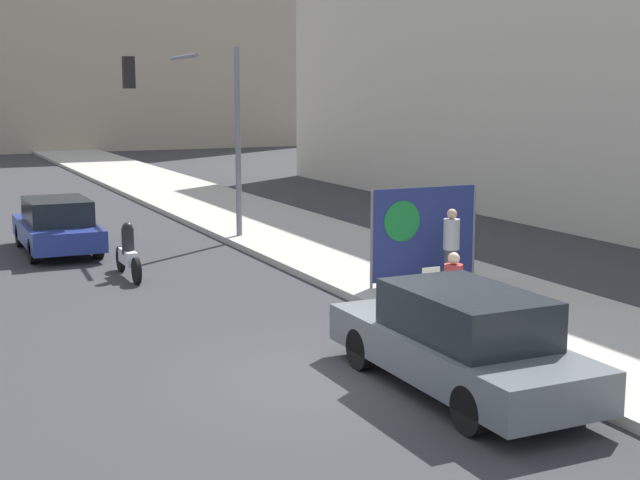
% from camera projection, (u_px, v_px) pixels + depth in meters
% --- Properties ---
extents(ground_plane, '(160.00, 160.00, 0.00)m').
position_uv_depth(ground_plane, '(339.00, 379.00, 13.30)').
color(ground_plane, '#303033').
extents(sidewalk_curb, '(4.45, 90.00, 0.17)m').
position_uv_depth(sidewalk_curb, '(261.00, 222.00, 28.61)').
color(sidewalk_curb, '#A8A399').
rests_on(sidewalk_curb, ground_plane).
extents(building_backdrop_right, '(10.00, 32.00, 12.48)m').
position_uv_depth(building_backdrop_right, '(605.00, 34.00, 31.69)').
color(building_backdrop_right, '#BCB2A3').
rests_on(building_backdrop_right, ground_plane).
extents(seated_protester, '(0.91, 0.77, 1.20)m').
position_uv_depth(seated_protester, '(455.00, 284.00, 16.09)').
color(seated_protester, '#474C56').
rests_on(seated_protester, sidewalk_curb).
extents(jogger_on_sidewalk, '(0.34, 0.34, 1.66)m').
position_uv_depth(jogger_on_sidewalk, '(451.00, 248.00, 18.58)').
color(jogger_on_sidewalk, '#424247').
rests_on(jogger_on_sidewalk, sidewalk_curb).
extents(pedestrian_behind, '(0.34, 0.34, 1.75)m').
position_uv_depth(pedestrian_behind, '(405.00, 232.00, 20.38)').
color(pedestrian_behind, '#334775').
rests_on(pedestrian_behind, sidewalk_curb).
extents(protest_banner, '(2.60, 0.06, 2.07)m').
position_uv_depth(protest_banner, '(423.00, 233.00, 18.97)').
color(protest_banner, slate).
rests_on(protest_banner, sidewalk_curb).
extents(traffic_light_pole, '(3.21, 2.98, 5.28)m').
position_uv_depth(traffic_light_pole, '(196.00, 109.00, 24.42)').
color(traffic_light_pole, slate).
rests_on(traffic_light_pole, sidewalk_curb).
extents(parked_car_curbside, '(1.76, 4.73, 1.52)m').
position_uv_depth(parked_car_curbside, '(460.00, 341.00, 12.61)').
color(parked_car_curbside, '#565B60').
rests_on(parked_car_curbside, ground_plane).
extents(car_on_road_nearest, '(1.79, 4.30, 1.45)m').
position_uv_depth(car_on_road_nearest, '(57.00, 226.00, 23.50)').
color(car_on_road_nearest, navy).
rests_on(car_on_road_nearest, ground_plane).
extents(motorcycle_on_road, '(0.28, 2.17, 1.29)m').
position_uv_depth(motorcycle_on_road, '(128.00, 254.00, 20.39)').
color(motorcycle_on_road, silver).
rests_on(motorcycle_on_road, ground_plane).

